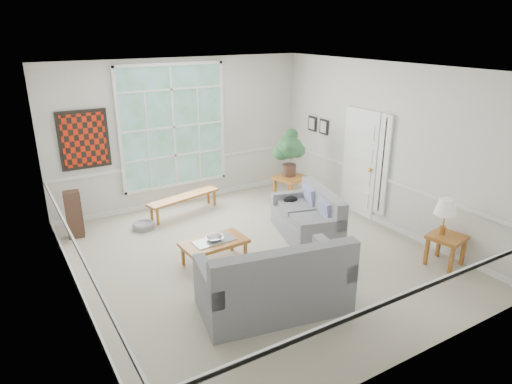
{
  "coord_description": "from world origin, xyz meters",
  "views": [
    {
      "loc": [
        -3.46,
        -5.73,
        3.58
      ],
      "look_at": [
        0.1,
        0.2,
        1.05
      ],
      "focal_mm": 32.0,
      "sensor_mm": 36.0,
      "label": 1
    }
  ],
  "objects_px": {
    "end_table": "(291,189)",
    "loveseat_front": "(274,273)",
    "side_table": "(445,250)",
    "loveseat_right": "(306,214)",
    "coffee_table": "(214,252)"
  },
  "relations": [
    {
      "from": "loveseat_right",
      "to": "end_table",
      "type": "height_order",
      "value": "loveseat_right"
    },
    {
      "from": "loveseat_front",
      "to": "side_table",
      "type": "height_order",
      "value": "loveseat_front"
    },
    {
      "from": "coffee_table",
      "to": "side_table",
      "type": "distance_m",
      "value": 3.64
    },
    {
      "from": "side_table",
      "to": "loveseat_right",
      "type": "bearing_deg",
      "value": 122.2
    },
    {
      "from": "coffee_table",
      "to": "side_table",
      "type": "height_order",
      "value": "side_table"
    },
    {
      "from": "loveseat_front",
      "to": "coffee_table",
      "type": "distance_m",
      "value": 1.56
    },
    {
      "from": "loveseat_right",
      "to": "loveseat_front",
      "type": "height_order",
      "value": "loveseat_front"
    },
    {
      "from": "end_table",
      "to": "side_table",
      "type": "xyz_separation_m",
      "value": [
        0.53,
        -3.48,
        -0.04
      ]
    },
    {
      "from": "end_table",
      "to": "loveseat_front",
      "type": "bearing_deg",
      "value": -128.4
    },
    {
      "from": "loveseat_front",
      "to": "end_table",
      "type": "bearing_deg",
      "value": 62.71
    },
    {
      "from": "loveseat_front",
      "to": "end_table",
      "type": "xyz_separation_m",
      "value": [
        2.44,
        3.07,
        -0.23
      ]
    },
    {
      "from": "end_table",
      "to": "side_table",
      "type": "bearing_deg",
      "value": -81.43
    },
    {
      "from": "loveseat_front",
      "to": "side_table",
      "type": "distance_m",
      "value": 3.0
    },
    {
      "from": "loveseat_right",
      "to": "side_table",
      "type": "distance_m",
      "value": 2.35
    },
    {
      "from": "loveseat_front",
      "to": "side_table",
      "type": "xyz_separation_m",
      "value": [
        2.96,
        -0.41,
        -0.27
      ]
    }
  ]
}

